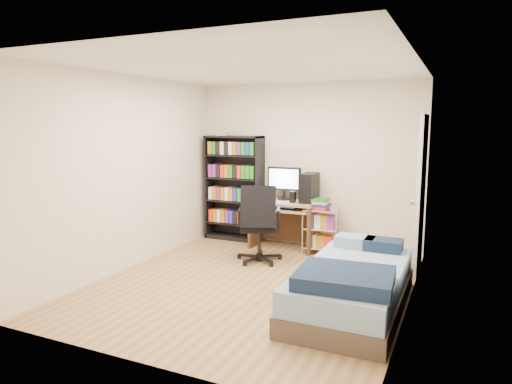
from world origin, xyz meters
The scene contains 7 objects.
room centered at (0.00, 0.00, 1.25)m, with size 3.58×4.08×2.58m.
media_shelf centered at (-1.18, 1.84, 0.87)m, with size 0.95×0.32×1.76m.
computer_desk centered at (-0.13, 1.71, 0.66)m, with size 0.98×0.57×1.23m.
office_chair centered at (-0.29, 0.85, 0.35)m, with size 0.83×0.83×1.08m.
wire_cart centered at (0.35, 1.63, 0.53)m, with size 0.54×0.41×0.81m.
bed centered at (1.24, -0.24, 0.25)m, with size 1.00×1.99×0.57m.
door centered at (1.72, 1.35, 1.00)m, with size 0.12×0.80×2.00m.
Camera 1 is at (2.19, -4.69, 1.87)m, focal length 32.00 mm.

